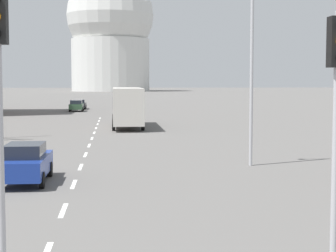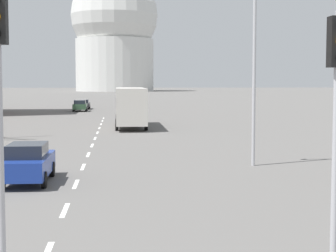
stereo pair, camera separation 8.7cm
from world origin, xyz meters
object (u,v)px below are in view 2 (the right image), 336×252
(sedan_near_right, at_px, (80,106))
(sedan_mid_centre, at_px, (83,104))
(city_bus, at_px, (131,104))
(street_lamp_right, at_px, (249,48))
(sedan_near_left, at_px, (28,162))

(sedan_near_right, bearing_deg, sedan_mid_centre, 89.59)
(sedan_near_right, height_order, city_bus, city_bus)
(street_lamp_right, relative_size, city_bus, 0.87)
(sedan_near_right, bearing_deg, street_lamp_right, -77.42)
(street_lamp_right, distance_m, sedan_near_left, 11.46)
(sedan_near_right, distance_m, sedan_mid_centre, 6.40)
(street_lamp_right, height_order, sedan_near_right, street_lamp_right)
(sedan_near_left, relative_size, sedan_mid_centre, 0.94)
(sedan_near_right, xyz_separation_m, sedan_mid_centre, (0.05, 6.40, -0.05))
(sedan_mid_centre, bearing_deg, sedan_near_left, -88.48)
(sedan_near_left, distance_m, sedan_mid_centre, 61.24)
(sedan_near_right, distance_m, city_bus, 28.61)
(sedan_near_left, height_order, sedan_mid_centre, sedan_near_left)
(sedan_mid_centre, bearing_deg, city_bus, -79.65)
(street_lamp_right, relative_size, sedan_mid_centre, 2.06)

